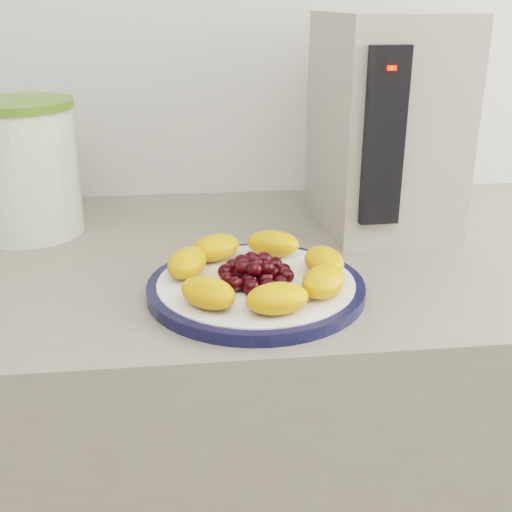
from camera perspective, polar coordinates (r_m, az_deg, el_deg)
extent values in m
cube|color=gray|center=(1.17, -0.14, -20.48)|extent=(3.50, 0.60, 0.90)
cube|color=#967F55|center=(1.19, -0.14, -21.54)|extent=(3.48, 0.58, 0.84)
cylinder|color=#101436|center=(0.79, 0.00, -2.86)|extent=(0.27, 0.27, 0.01)
cylinder|color=white|center=(0.79, 0.00, -2.80)|extent=(0.24, 0.24, 0.02)
cylinder|color=#53681F|center=(1.03, -19.86, 7.02)|extent=(0.19, 0.19, 0.19)
cylinder|color=#537C25|center=(1.01, -20.60, 12.54)|extent=(0.20, 0.20, 0.01)
cube|color=#ACA396|center=(1.03, 11.28, 11.54)|extent=(0.19, 0.26, 0.32)
cube|color=black|center=(0.89, 11.28, 10.24)|extent=(0.06, 0.02, 0.24)
cube|color=#FF0C05|center=(0.86, 11.96, 16.04)|extent=(0.01, 0.01, 0.01)
ellipsoid|color=orange|center=(0.80, 6.06, -0.49)|extent=(0.06, 0.08, 0.03)
ellipsoid|color=orange|center=(0.86, 1.53, 1.12)|extent=(0.08, 0.07, 0.03)
ellipsoid|color=orange|center=(0.84, -3.63, 0.75)|extent=(0.08, 0.08, 0.03)
ellipsoid|color=orange|center=(0.80, -6.14, -0.59)|extent=(0.07, 0.08, 0.03)
ellipsoid|color=orange|center=(0.72, -4.28, -3.26)|extent=(0.08, 0.08, 0.03)
ellipsoid|color=orange|center=(0.70, 1.91, -3.79)|extent=(0.08, 0.06, 0.03)
ellipsoid|color=orange|center=(0.75, 6.02, -2.26)|extent=(0.08, 0.08, 0.03)
ellipsoid|color=black|center=(0.78, 0.00, -1.63)|extent=(0.02, 0.02, 0.02)
ellipsoid|color=black|center=(0.78, 1.37, -1.54)|extent=(0.02, 0.02, 0.02)
ellipsoid|color=black|center=(0.80, 0.54, -1.16)|extent=(0.02, 0.02, 0.02)
ellipsoid|color=black|center=(0.79, -0.81, -1.12)|extent=(0.02, 0.02, 0.02)
ellipsoid|color=black|center=(0.78, -1.38, -1.64)|extent=(0.02, 0.02, 0.02)
ellipsoid|color=black|center=(0.76, -0.56, -2.09)|extent=(0.02, 0.02, 0.02)
ellipsoid|color=black|center=(0.77, 0.84, -2.03)|extent=(0.02, 0.02, 0.02)
ellipsoid|color=black|center=(0.79, 2.46, -1.27)|extent=(0.02, 0.02, 0.02)
ellipsoid|color=black|center=(0.81, 1.62, -0.75)|extent=(0.02, 0.02, 0.02)
ellipsoid|color=black|center=(0.81, 0.38, -0.54)|extent=(0.02, 0.02, 0.02)
ellipsoid|color=black|center=(0.81, -0.96, -0.67)|extent=(0.02, 0.02, 0.02)
ellipsoid|color=black|center=(0.80, -2.06, -0.94)|extent=(0.02, 0.02, 0.02)
ellipsoid|color=black|center=(0.79, -2.65, -1.41)|extent=(0.02, 0.02, 0.02)
ellipsoid|color=black|center=(0.77, -2.55, -2.07)|extent=(0.02, 0.02, 0.02)
ellipsoid|color=black|center=(0.76, -1.73, -2.51)|extent=(0.02, 0.02, 0.02)
ellipsoid|color=black|center=(0.75, -0.41, -2.73)|extent=(0.02, 0.02, 0.02)
ellipsoid|color=black|center=(0.75, 1.04, -2.66)|extent=(0.02, 0.02, 0.02)
ellipsoid|color=black|center=(0.76, 2.17, -2.37)|extent=(0.02, 0.02, 0.02)
ellipsoid|color=black|center=(0.78, 2.68, -1.77)|extent=(0.02, 0.02, 0.02)
ellipsoid|color=black|center=(0.78, 0.00, -0.71)|extent=(0.02, 0.02, 0.02)
ellipsoid|color=black|center=(0.79, 0.69, -0.27)|extent=(0.02, 0.02, 0.02)
ellipsoid|color=black|center=(0.79, -0.43, -0.23)|extent=(0.02, 0.02, 0.02)
ellipsoid|color=black|center=(0.78, -1.24, -0.53)|extent=(0.02, 0.02, 0.02)
ellipsoid|color=black|center=(0.77, -1.13, -0.97)|extent=(0.02, 0.02, 0.02)
ellipsoid|color=black|center=(0.76, -0.15, -1.21)|extent=(0.02, 0.02, 0.02)
ellipsoid|color=black|center=(0.76, 0.95, -1.07)|extent=(0.02, 0.02, 0.02)
ellipsoid|color=#C02A00|center=(0.72, 0.58, -3.56)|extent=(0.03, 0.03, 0.02)
ellipsoid|color=#C02A00|center=(0.73, 2.60, -3.24)|extent=(0.04, 0.03, 0.02)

